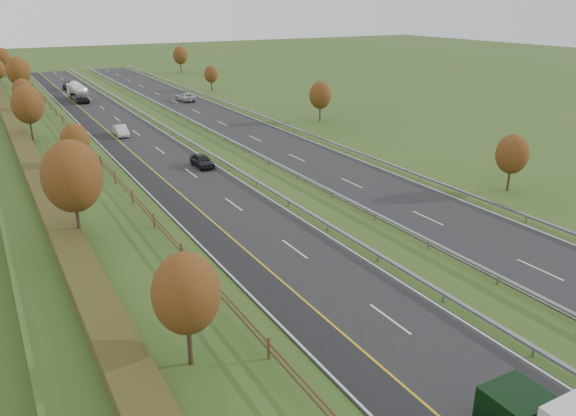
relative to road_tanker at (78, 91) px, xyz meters
name	(u,v)px	position (x,y,z in m)	size (l,w,h in m)	color
ground	(219,151)	(8.98, -51.01, -1.86)	(400.00, 400.00, 0.00)	#2F4E1C
near_carriageway	(149,150)	(0.98, -46.01, -1.84)	(10.50, 200.00, 0.04)	black
far_carriageway	(260,136)	(17.48, -46.01, -1.84)	(10.50, 200.00, 0.04)	black
hard_shoulder	(120,153)	(-2.77, -46.01, -1.84)	(3.00, 200.00, 0.04)	black
lane_markings	(195,144)	(7.39, -46.13, -1.81)	(26.75, 200.00, 0.01)	silver
embankment_left	(43,155)	(-12.02, -46.01, -0.86)	(12.00, 200.00, 2.00)	#2F4E1C
hedge_left	(23,145)	(-14.02, -46.01, 0.69)	(2.20, 180.00, 1.10)	#3A3D19
fence_left	(80,138)	(-7.52, -46.42, 0.87)	(0.12, 189.06, 1.20)	#422B19
median_barrier_near	(189,141)	(6.68, -46.01, -1.25)	(0.32, 200.00, 0.71)	gray
median_barrier_far	(224,137)	(11.78, -46.01, -1.25)	(0.32, 200.00, 0.71)	gray
outer_barrier_far	(294,128)	(23.28, -46.01, -1.25)	(0.32, 200.00, 0.71)	gray
trees_left	(43,116)	(-11.66, -49.38, 4.51)	(6.64, 164.30, 7.66)	#2D2116
trees_far	(254,79)	(30.78, -16.80, 2.38)	(8.45, 118.60, 7.12)	#2D2116
road_tanker	(78,91)	(0.00, 0.00, 0.00)	(2.40, 11.22, 3.46)	silver
car_dark_near	(202,161)	(4.30, -57.16, -1.06)	(1.80, 4.48, 1.53)	black
car_silver_mid	(121,131)	(-0.17, -35.83, -1.06)	(1.62, 4.65, 1.53)	silver
car_small_far	(70,86)	(0.77, 15.10, -1.01)	(2.28, 5.61, 1.63)	#18133D
car_oncoming	(185,97)	(18.33, -11.28, -1.05)	(2.58, 5.59, 1.55)	#B4B4B9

